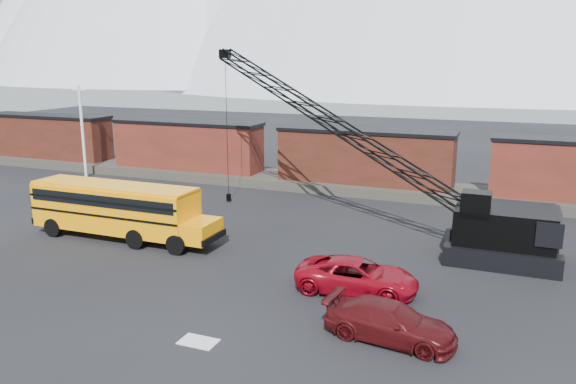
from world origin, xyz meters
name	(u,v)px	position (x,y,z in m)	size (l,w,h in m)	color
ground	(236,298)	(0.00, 0.00, 0.00)	(160.00, 160.00, 0.00)	black
gravel_berm	(364,187)	(0.00, 22.00, 0.35)	(120.00, 5.00, 0.70)	#454139
boxcar_west_far	(48,136)	(-32.00, 22.00, 2.76)	(13.70, 3.10, 4.17)	#511D16
boxcar_west_near	(188,145)	(-16.00, 22.00, 2.76)	(13.70, 3.10, 4.17)	#471D14
boxcar_mid	(365,156)	(0.00, 22.00, 2.76)	(13.70, 3.10, 4.17)	#511D16
utility_pole	(82,130)	(-24.00, 18.00, 4.15)	(1.40, 0.24, 8.00)	silver
snow_patch	(198,342)	(0.50, -4.00, 0.01)	(1.40, 0.90, 0.02)	silver
school_bus	(120,209)	(-9.93, 4.94, 1.79)	(11.65, 2.65, 3.19)	#FF9905
red_pickup	(357,276)	(4.69, 2.62, 0.75)	(2.49, 5.40, 1.50)	maroon
maroon_suv	(390,322)	(6.97, -1.19, 0.71)	(1.98, 4.88, 1.42)	#440C0E
crawler_crane	(335,124)	(0.58, 12.17, 6.30)	(22.02, 8.02, 10.98)	black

